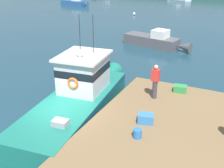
{
  "coord_description": "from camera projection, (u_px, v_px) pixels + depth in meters",
  "views": [
    {
      "loc": [
        7.01,
        -9.2,
        7.15
      ],
      "look_at": [
        1.2,
        2.65,
        1.4
      ],
      "focal_mm": 46.23,
      "sensor_mm": 36.0,
      "label": 1
    }
  ],
  "objects": [
    {
      "name": "moored_boat_far_right",
      "position": [
        156.0,
        41.0,
        25.26
      ],
      "size": [
        6.26,
        2.48,
        1.56
      ],
      "color": "#4C4C51",
      "rests_on": "ground"
    },
    {
      "name": "mooring_buoy_channel_marker",
      "position": [
        153.0,
        31.0,
        30.28
      ],
      "size": [
        0.35,
        0.35,
        0.35
      ],
      "primitive_type": "sphere",
      "color": "silver",
      "rests_on": "ground"
    },
    {
      "name": "dock",
      "position": [
        167.0,
        134.0,
        10.89
      ],
      "size": [
        6.0,
        9.0,
        1.2
      ],
      "color": "#4C3D2D",
      "rests_on": "ground"
    },
    {
      "name": "bait_bucket",
      "position": [
        137.0,
        133.0,
        10.37
      ],
      "size": [
        0.32,
        0.32,
        0.34
      ],
      "primitive_type": "cylinder",
      "color": "#2866B2",
      "rests_on": "dock"
    },
    {
      "name": "mooring_buoy_outer",
      "position": [
        134.0,
        14.0,
        39.66
      ],
      "size": [
        0.37,
        0.37,
        0.37
      ],
      "primitive_type": "sphere",
      "color": "silver",
      "rests_on": "ground"
    },
    {
      "name": "deckhand_further_back",
      "position": [
        155.0,
        81.0,
        13.06
      ],
      "size": [
        0.36,
        0.22,
        1.63
      ],
      "color": "#383842",
      "rests_on": "dock"
    },
    {
      "name": "ground_plane",
      "position": [
        63.0,
        128.0,
        13.26
      ],
      "size": [
        200.0,
        200.0,
        0.0
      ],
      "primitive_type": "plane",
      "color": "#193847"
    },
    {
      "name": "crate_single_by_cleat",
      "position": [
        146.0,
        118.0,
        11.31
      ],
      "size": [
        0.7,
        0.59,
        0.38
      ],
      "primitive_type": "cube",
      "rotation": [
        0.0,
        0.0,
        0.28
      ],
      "color": "#3370B2",
      "rests_on": "dock"
    },
    {
      "name": "moored_boat_far_left",
      "position": [
        74.0,
        3.0,
        47.73
      ],
      "size": [
        5.5,
        2.13,
        1.37
      ],
      "color": "#285184",
      "rests_on": "ground"
    },
    {
      "name": "main_fishing_boat",
      "position": [
        79.0,
        98.0,
        13.79
      ],
      "size": [
        3.45,
        9.94,
        4.8
      ],
      "color": "#196B5B",
      "rests_on": "ground"
    },
    {
      "name": "crate_single_far",
      "position": [
        180.0,
        89.0,
        13.97
      ],
      "size": [
        0.66,
        0.53,
        0.32
      ],
      "primitive_type": "cube",
      "rotation": [
        0.0,
        0.0,
        0.15
      ],
      "color": "#2D8442",
      "rests_on": "dock"
    }
  ]
}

